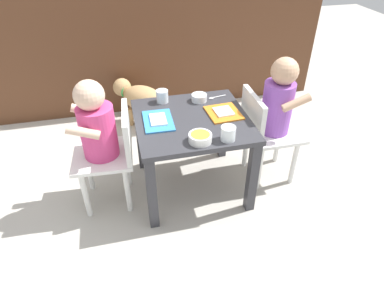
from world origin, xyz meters
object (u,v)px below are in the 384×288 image
(dog, at_px, (140,98))
(cereal_bowl_right_side, at_px, (200,138))
(seated_child_left, at_px, (100,131))
(water_cup_right, at_px, (162,97))
(food_tray_right, at_px, (224,113))
(seated_child_right, at_px, (275,108))
(food_tray_left, at_px, (158,120))
(spoon_by_left_tray, at_px, (215,97))
(water_cup_left, at_px, (228,134))
(dining_table, at_px, (192,132))
(cereal_bowl_left_side, at_px, (199,97))

(dog, distance_m, cereal_bowl_right_side, 0.97)
(seated_child_left, distance_m, cereal_bowl_right_side, 0.47)
(dog, distance_m, water_cup_right, 0.58)
(dog, relative_size, food_tray_right, 2.02)
(seated_child_right, relative_size, food_tray_left, 3.37)
(seated_child_right, bearing_deg, spoon_by_left_tray, 144.95)
(water_cup_left, xyz_separation_m, cereal_bowl_right_side, (-0.12, 0.01, -0.01))
(food_tray_right, height_order, cereal_bowl_right_side, cereal_bowl_right_side)
(dining_table, bearing_deg, water_cup_right, 118.59)
(water_cup_left, relative_size, cereal_bowl_left_side, 0.82)
(dog, relative_size, spoon_by_left_tray, 3.67)
(seated_child_right, bearing_deg, cereal_bowl_right_side, -156.22)
(dining_table, distance_m, seated_child_left, 0.44)
(water_cup_right, distance_m, cereal_bowl_left_side, 0.19)
(seated_child_right, height_order, water_cup_right, seated_child_right)
(food_tray_left, bearing_deg, food_tray_right, -0.00)
(water_cup_right, xyz_separation_m, cereal_bowl_right_side, (0.10, -0.40, -0.01))
(seated_child_left, xyz_separation_m, dog, (0.24, 0.72, -0.22))
(water_cup_left, distance_m, cereal_bowl_left_side, 0.38)
(water_cup_left, relative_size, cereal_bowl_right_side, 0.64)
(food_tray_left, distance_m, spoon_by_left_tray, 0.38)
(water_cup_left, bearing_deg, dining_table, 118.01)
(seated_child_left, xyz_separation_m, food_tray_left, (0.27, 0.01, 0.01))
(food_tray_left, xyz_separation_m, spoon_by_left_tray, (0.34, 0.17, -0.00))
(seated_child_right, height_order, cereal_bowl_right_side, seated_child_right)
(seated_child_left, bearing_deg, cereal_bowl_left_side, 18.35)
(seated_child_right, xyz_separation_m, food_tray_right, (-0.27, 0.01, 0.00))
(water_cup_left, bearing_deg, cereal_bowl_left_side, 94.95)
(seated_child_right, relative_size, cereal_bowl_right_side, 6.79)
(seated_child_right, xyz_separation_m, water_cup_right, (-0.54, 0.20, 0.03))
(water_cup_right, relative_size, cereal_bowl_left_side, 0.81)
(dog, bearing_deg, water_cup_left, -71.85)
(dining_table, height_order, water_cup_right, water_cup_right)
(spoon_by_left_tray, bearing_deg, water_cup_right, 175.66)
(food_tray_right, bearing_deg, spoon_by_left_tray, 86.75)
(dining_table, xyz_separation_m, spoon_by_left_tray, (0.17, 0.18, 0.08))
(dining_table, relative_size, water_cup_right, 8.45)
(seated_child_right, height_order, water_cup_left, seated_child_right)
(seated_child_right, xyz_separation_m, cereal_bowl_right_side, (-0.44, -0.20, 0.02))
(cereal_bowl_right_side, height_order, cereal_bowl_left_side, same)
(water_cup_right, bearing_deg, dog, 99.10)
(dog, height_order, food_tray_left, food_tray_left)
(seated_child_right, distance_m, spoon_by_left_tray, 0.32)
(cereal_bowl_right_side, distance_m, spoon_by_left_tray, 0.42)
(cereal_bowl_right_side, bearing_deg, spoon_by_left_tray, 64.16)
(water_cup_left, bearing_deg, seated_child_left, 159.14)
(dining_table, xyz_separation_m, water_cup_right, (-0.11, 0.20, 0.11))
(dog, xyz_separation_m, cereal_bowl_left_side, (0.27, -0.55, 0.25))
(dog, relative_size, food_tray_left, 1.78)
(cereal_bowl_right_side, bearing_deg, seated_child_left, 155.36)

